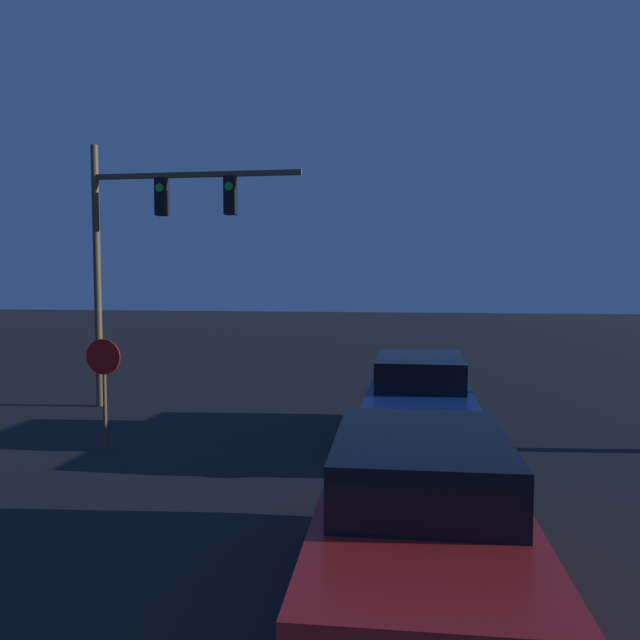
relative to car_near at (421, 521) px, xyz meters
The scene contains 4 objects.
car_near is the anchor object (origin of this frame).
car_far 6.27m from the car_near, 89.30° to the left, with size 2.05×4.68×1.66m.
traffic_signal_mast 11.23m from the car_near, 127.39° to the left, with size 5.23×0.30×6.45m.
stop_sign 7.46m from the car_near, 140.40° to the left, with size 0.66×0.07×2.09m.
Camera 1 is at (1.48, 1.72, 3.21)m, focal length 35.00 mm.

